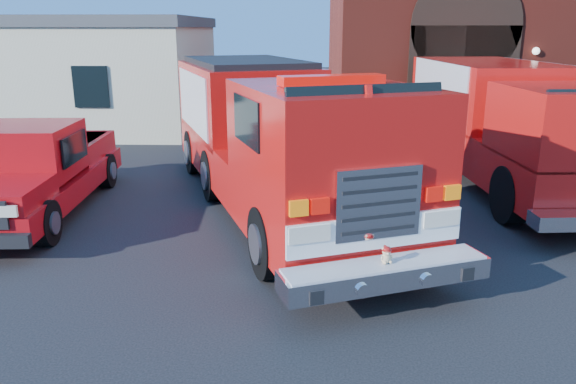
{
  "coord_description": "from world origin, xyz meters",
  "views": [
    {
      "loc": [
        0.25,
        -10.13,
        3.91
      ],
      "look_at": [
        0.0,
        -1.2,
        1.3
      ],
      "focal_mm": 35.0,
      "sensor_mm": 36.0,
      "label": 1
    }
  ],
  "objects_px": {
    "fire_station": "(519,20)",
    "pickup_truck": "(34,171)",
    "secondary_truck": "(508,120)",
    "side_building": "(78,72)",
    "fire_engine": "(275,136)"
  },
  "relations": [
    {
      "from": "fire_station",
      "to": "pickup_truck",
      "type": "distance_m",
      "value": 19.48
    },
    {
      "from": "secondary_truck",
      "to": "fire_station",
      "type": "bearing_deg",
      "value": 70.07
    },
    {
      "from": "fire_station",
      "to": "pickup_truck",
      "type": "height_order",
      "value": "fire_station"
    },
    {
      "from": "side_building",
      "to": "secondary_truck",
      "type": "distance_m",
      "value": 16.89
    },
    {
      "from": "fire_engine",
      "to": "secondary_truck",
      "type": "bearing_deg",
      "value": 21.96
    },
    {
      "from": "fire_station",
      "to": "pickup_truck",
      "type": "bearing_deg",
      "value": -139.42
    },
    {
      "from": "fire_station",
      "to": "secondary_truck",
      "type": "bearing_deg",
      "value": -109.93
    },
    {
      "from": "pickup_truck",
      "to": "fire_engine",
      "type": "bearing_deg",
      "value": 5.05
    },
    {
      "from": "pickup_truck",
      "to": "secondary_truck",
      "type": "distance_m",
      "value": 11.45
    },
    {
      "from": "fire_station",
      "to": "fire_engine",
      "type": "xyz_separation_m",
      "value": [
        -9.37,
        -12.03,
        -2.6
      ]
    },
    {
      "from": "fire_engine",
      "to": "pickup_truck",
      "type": "xyz_separation_m",
      "value": [
        -5.21,
        -0.46,
        -0.71
      ]
    },
    {
      "from": "fire_station",
      "to": "fire_engine",
      "type": "distance_m",
      "value": 15.47
    },
    {
      "from": "side_building",
      "to": "pickup_truck",
      "type": "relative_size",
      "value": 1.65
    },
    {
      "from": "fire_station",
      "to": "fire_engine",
      "type": "height_order",
      "value": "fire_station"
    },
    {
      "from": "side_building",
      "to": "fire_station",
      "type": "bearing_deg",
      "value": 3.14
    }
  ]
}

